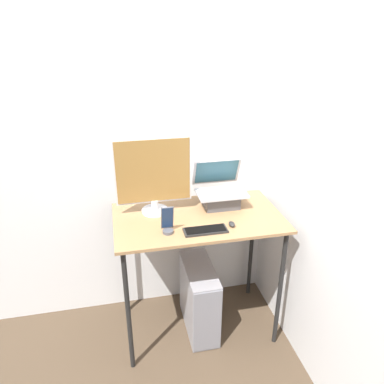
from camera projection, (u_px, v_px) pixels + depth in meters
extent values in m
plane|color=#473828|center=(208.00, 358.00, 2.55)|extent=(12.00, 12.00, 0.00)
cube|color=silver|center=(186.00, 144.00, 2.65)|extent=(6.00, 0.05, 2.60)
cube|color=silver|center=(319.00, 174.00, 2.13)|extent=(0.05, 6.00, 2.60)
cube|color=#936D47|center=(198.00, 218.00, 2.45)|extent=(1.10, 0.63, 0.02)
cylinder|color=black|center=(128.00, 313.00, 2.30)|extent=(0.03, 0.03, 0.91)
cylinder|color=black|center=(280.00, 290.00, 2.50)|extent=(0.03, 0.03, 0.91)
cylinder|color=black|center=(124.00, 263.00, 2.78)|extent=(0.03, 0.03, 0.91)
cylinder|color=black|center=(251.00, 247.00, 2.98)|extent=(0.03, 0.03, 0.91)
cube|color=#4C4C51|center=(221.00, 201.00, 2.55)|extent=(0.23, 0.14, 0.10)
cube|color=#B7B7BC|center=(222.00, 193.00, 2.53)|extent=(0.33, 0.21, 0.02)
cube|color=#B7B7BC|center=(216.00, 172.00, 2.61)|extent=(0.33, 0.09, 0.19)
cube|color=#336072|center=(217.00, 172.00, 2.60)|extent=(0.30, 0.07, 0.17)
cylinder|color=silver|center=(155.00, 211.00, 2.50)|extent=(0.18, 0.18, 0.02)
cylinder|color=silver|center=(155.00, 205.00, 2.48)|extent=(0.05, 0.05, 0.07)
cube|color=silver|center=(153.00, 171.00, 2.39)|extent=(0.50, 0.01, 0.44)
cube|color=olive|center=(153.00, 171.00, 2.38)|extent=(0.47, 0.01, 0.42)
cube|color=black|center=(205.00, 230.00, 2.27)|extent=(0.27, 0.10, 0.01)
cube|color=black|center=(205.00, 229.00, 2.26)|extent=(0.24, 0.09, 0.00)
ellipsoid|color=#262626|center=(232.00, 224.00, 2.32)|extent=(0.04, 0.06, 0.03)
cylinder|color=#4C4C51|center=(168.00, 232.00, 2.25)|extent=(0.07, 0.07, 0.02)
cube|color=#4C515B|center=(167.00, 218.00, 2.23)|extent=(0.07, 0.04, 0.16)
cube|color=navy|center=(167.00, 218.00, 2.22)|extent=(0.07, 0.03, 0.14)
cube|color=gray|center=(199.00, 298.00, 2.72)|extent=(0.20, 0.49, 0.52)
cube|color=slate|center=(208.00, 322.00, 2.50)|extent=(0.19, 0.01, 0.50)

